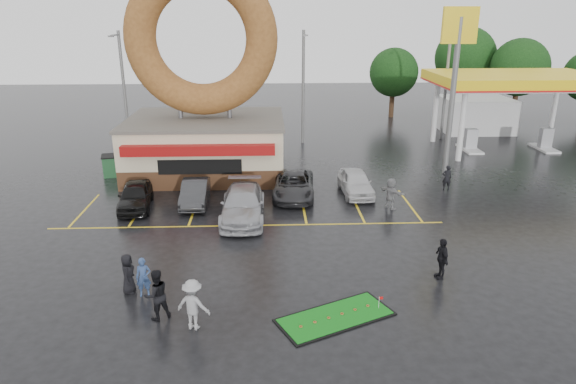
{
  "coord_description": "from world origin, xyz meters",
  "views": [
    {
      "loc": [
        1.05,
        -20.67,
        10.15
      ],
      "look_at": [
        2.0,
        2.18,
        2.2
      ],
      "focal_mm": 32.0,
      "sensor_mm": 36.0,
      "label": 1
    }
  ],
  "objects_px": {
    "streetlight_mid": "(303,85)",
    "putting_green": "(335,317)",
    "streetlight_left": "(124,87)",
    "car_black": "(135,196)",
    "shell_sign": "(456,61)",
    "donut_shop": "(205,106)",
    "dumpster": "(117,166)",
    "person_cameraman": "(442,258)",
    "gas_station": "(497,97)",
    "car_white": "(356,182)",
    "car_dgrey": "(195,193)",
    "car_grey": "(294,185)",
    "car_silver": "(243,204)",
    "streetlight_right": "(446,82)",
    "person_blue": "(144,277)"
  },
  "relations": [
    {
      "from": "streetlight_left",
      "to": "car_black",
      "type": "bearing_deg",
      "value": -74.7
    },
    {
      "from": "car_dgrey",
      "to": "person_blue",
      "type": "bearing_deg",
      "value": -95.1
    },
    {
      "from": "donut_shop",
      "to": "person_cameraman",
      "type": "xyz_separation_m",
      "value": [
        11.0,
        -15.31,
        -3.61
      ]
    },
    {
      "from": "donut_shop",
      "to": "dumpster",
      "type": "height_order",
      "value": "donut_shop"
    },
    {
      "from": "car_white",
      "to": "putting_green",
      "type": "xyz_separation_m",
      "value": [
        -2.88,
        -13.1,
        -0.69
      ]
    },
    {
      "from": "streetlight_left",
      "to": "person_blue",
      "type": "height_order",
      "value": "streetlight_left"
    },
    {
      "from": "donut_shop",
      "to": "dumpster",
      "type": "relative_size",
      "value": 7.5
    },
    {
      "from": "dumpster",
      "to": "gas_station",
      "type": "bearing_deg",
      "value": 2.8
    },
    {
      "from": "streetlight_left",
      "to": "car_grey",
      "type": "bearing_deg",
      "value": -44.14
    },
    {
      "from": "streetlight_mid",
      "to": "streetlight_right",
      "type": "height_order",
      "value": "same"
    },
    {
      "from": "streetlight_left",
      "to": "person_blue",
      "type": "distance_m",
      "value": 24.38
    },
    {
      "from": "car_black",
      "to": "car_silver",
      "type": "distance_m",
      "value": 6.24
    },
    {
      "from": "car_black",
      "to": "gas_station",
      "type": "bearing_deg",
      "value": 22.6
    },
    {
      "from": "gas_station",
      "to": "car_silver",
      "type": "distance_m",
      "value": 26.33
    },
    {
      "from": "car_white",
      "to": "person_cameraman",
      "type": "distance_m",
      "value": 10.49
    },
    {
      "from": "donut_shop",
      "to": "person_cameraman",
      "type": "relative_size",
      "value": 7.86
    },
    {
      "from": "streetlight_mid",
      "to": "putting_green",
      "type": "height_order",
      "value": "streetlight_mid"
    },
    {
      "from": "car_silver",
      "to": "dumpster",
      "type": "height_order",
      "value": "car_silver"
    },
    {
      "from": "car_white",
      "to": "person_blue",
      "type": "bearing_deg",
      "value": -133.72
    },
    {
      "from": "car_silver",
      "to": "person_cameraman",
      "type": "distance_m",
      "value": 10.67
    },
    {
      "from": "donut_shop",
      "to": "car_dgrey",
      "type": "relative_size",
      "value": 3.32
    },
    {
      "from": "car_black",
      "to": "person_blue",
      "type": "bearing_deg",
      "value": -81.62
    },
    {
      "from": "car_dgrey",
      "to": "putting_green",
      "type": "bearing_deg",
      "value": -62.91
    },
    {
      "from": "shell_sign",
      "to": "putting_green",
      "type": "distance_m",
      "value": 20.95
    },
    {
      "from": "shell_sign",
      "to": "car_dgrey",
      "type": "xyz_separation_m",
      "value": [
        -16.05,
        -5.3,
        -6.71
      ]
    },
    {
      "from": "streetlight_right",
      "to": "person_blue",
      "type": "bearing_deg",
      "value": -127.99
    },
    {
      "from": "putting_green",
      "to": "gas_station",
      "type": "bearing_deg",
      "value": 57.43
    },
    {
      "from": "streetlight_left",
      "to": "putting_green",
      "type": "relative_size",
      "value": 2.01
    },
    {
      "from": "streetlight_right",
      "to": "car_white",
      "type": "distance_m",
      "value": 17.47
    },
    {
      "from": "streetlight_left",
      "to": "car_silver",
      "type": "bearing_deg",
      "value": -57.91
    },
    {
      "from": "gas_station",
      "to": "person_cameraman",
      "type": "distance_m",
      "value": 26.34
    },
    {
      "from": "person_cameraman",
      "to": "shell_sign",
      "type": "bearing_deg",
      "value": 155.92
    },
    {
      "from": "gas_station",
      "to": "car_dgrey",
      "type": "xyz_separation_m",
      "value": [
        -23.05,
        -14.24,
        -3.03
      ]
    },
    {
      "from": "shell_sign",
      "to": "putting_green",
      "type": "relative_size",
      "value": 2.37
    },
    {
      "from": "shell_sign",
      "to": "car_black",
      "type": "height_order",
      "value": "shell_sign"
    },
    {
      "from": "donut_shop",
      "to": "car_white",
      "type": "bearing_deg",
      "value": -28.25
    },
    {
      "from": "car_grey",
      "to": "streetlight_mid",
      "type": "bearing_deg",
      "value": 87.82
    },
    {
      "from": "car_white",
      "to": "dumpster",
      "type": "bearing_deg",
      "value": 161.29
    },
    {
      "from": "gas_station",
      "to": "shell_sign",
      "type": "relative_size",
      "value": 1.29
    },
    {
      "from": "shell_sign",
      "to": "streetlight_mid",
      "type": "relative_size",
      "value": 1.18
    },
    {
      "from": "person_blue",
      "to": "person_cameraman",
      "type": "xyz_separation_m",
      "value": [
        11.69,
        0.94,
        0.08
      ]
    },
    {
      "from": "streetlight_mid",
      "to": "car_silver",
      "type": "bearing_deg",
      "value": -104.48
    },
    {
      "from": "car_grey",
      "to": "person_blue",
      "type": "relative_size",
      "value": 3.23
    },
    {
      "from": "person_cameraman",
      "to": "streetlight_mid",
      "type": "bearing_deg",
      "value": -175.11
    },
    {
      "from": "donut_shop",
      "to": "car_black",
      "type": "height_order",
      "value": "donut_shop"
    },
    {
      "from": "person_blue",
      "to": "dumpster",
      "type": "xyz_separation_m",
      "value": [
        -5.22,
        15.73,
        -0.13
      ]
    },
    {
      "from": "car_dgrey",
      "to": "car_grey",
      "type": "xyz_separation_m",
      "value": [
        5.6,
        1.04,
        0.03
      ]
    },
    {
      "from": "car_black",
      "to": "car_white",
      "type": "distance_m",
      "value": 12.63
    },
    {
      "from": "streetlight_right",
      "to": "car_dgrey",
      "type": "relative_size",
      "value": 2.22
    },
    {
      "from": "streetlight_right",
      "to": "car_grey",
      "type": "bearing_deg",
      "value": -133.47
    }
  ]
}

